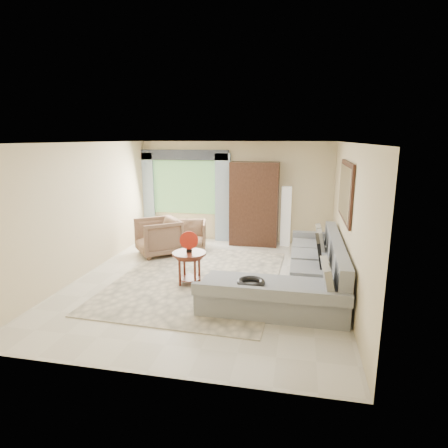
% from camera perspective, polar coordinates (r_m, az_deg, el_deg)
% --- Properties ---
extents(ground, '(6.00, 6.00, 0.00)m').
position_cam_1_polar(ground, '(7.29, -2.50, -8.60)').
color(ground, silver).
rests_on(ground, ground).
extents(area_rug, '(3.14, 4.11, 0.02)m').
position_cam_1_polar(area_rug, '(7.36, -3.96, -8.29)').
color(area_rug, beige).
rests_on(area_rug, ground).
extents(sectional_sofa, '(2.30, 3.46, 0.90)m').
position_cam_1_polar(sectional_sofa, '(6.83, 11.92, -7.84)').
color(sectional_sofa, gray).
rests_on(sectional_sofa, ground).
extents(tv_screen, '(0.14, 0.74, 0.48)m').
position_cam_1_polar(tv_screen, '(6.86, 14.32, -4.02)').
color(tv_screen, black).
rests_on(tv_screen, sectional_sofa).
extents(garden_hose, '(0.43, 0.43, 0.09)m').
position_cam_1_polar(garden_hose, '(5.73, 4.14, -8.89)').
color(garden_hose, black).
rests_on(garden_hose, sectional_sofa).
extents(coffee_table, '(0.62, 0.62, 0.62)m').
position_cam_1_polar(coffee_table, '(7.02, -5.27, -6.64)').
color(coffee_table, '#441E12').
rests_on(coffee_table, ground).
extents(red_disc, '(0.34, 0.09, 0.34)m').
position_cam_1_polar(red_disc, '(6.86, -5.36, -2.49)').
color(red_disc, red).
rests_on(red_disc, coffee_table).
extents(armchair_left, '(1.30, 1.30, 0.85)m').
position_cam_1_polar(armchair_left, '(8.85, -10.00, -1.95)').
color(armchair_left, brown).
rests_on(armchair_left, ground).
extents(armchair_right, '(0.90, 0.92, 0.70)m').
position_cam_1_polar(armchair_right, '(9.23, -5.17, -1.68)').
color(armchair_right, brown).
rests_on(armchair_right, ground).
extents(potted_plant, '(0.57, 0.51, 0.60)m').
position_cam_1_polar(potted_plant, '(10.42, -12.00, -0.49)').
color(potted_plant, '#999999').
rests_on(potted_plant, ground).
extents(armoire, '(1.20, 0.55, 2.10)m').
position_cam_1_polar(armoire, '(9.50, 4.63, 3.06)').
color(armoire, black).
rests_on(armoire, ground).
extents(floor_lamp, '(0.24, 0.24, 1.50)m').
position_cam_1_polar(floor_lamp, '(9.55, 9.41, 1.16)').
color(floor_lamp, silver).
rests_on(floor_lamp, ground).
extents(window, '(1.80, 0.04, 1.40)m').
position_cam_1_polar(window, '(10.08, -5.98, 5.63)').
color(window, '#669E59').
rests_on(window, wall_back).
extents(curtain_left, '(0.40, 0.08, 2.30)m').
position_cam_1_polar(curtain_left, '(10.40, -11.65, 4.26)').
color(curtain_left, '#9EB7CC').
rests_on(curtain_left, ground).
extents(curtain_right, '(0.40, 0.08, 2.30)m').
position_cam_1_polar(curtain_right, '(9.77, -0.21, 3.98)').
color(curtain_right, '#9EB7CC').
rests_on(curtain_right, ground).
extents(valance, '(2.40, 0.12, 0.26)m').
position_cam_1_polar(valance, '(9.95, -6.22, 10.44)').
color(valance, '#1E232D').
rests_on(valance, wall_back).
extents(wall_mirror, '(0.05, 1.70, 1.05)m').
position_cam_1_polar(wall_mirror, '(7.03, 18.03, 4.76)').
color(wall_mirror, black).
rests_on(wall_mirror, wall_right).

